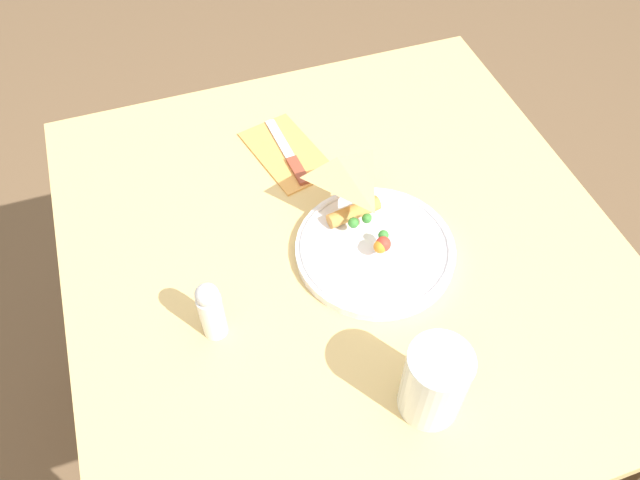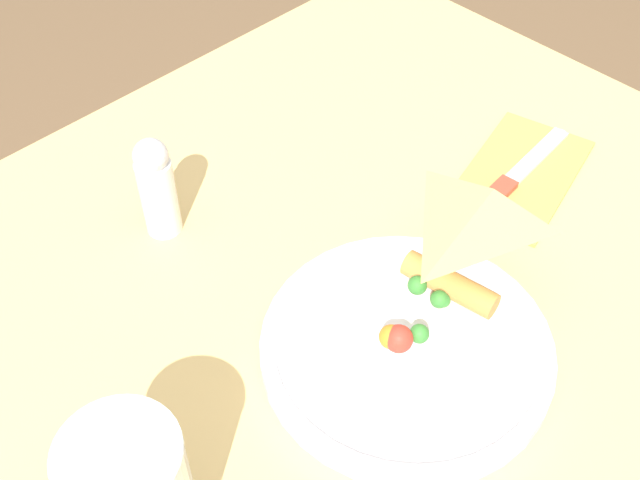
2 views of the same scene
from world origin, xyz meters
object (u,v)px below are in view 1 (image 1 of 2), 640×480
at_px(dining_table, 341,285).
at_px(milk_glass, 434,384).
at_px(plate_pizza, 374,246).
at_px(salt_shaker, 211,310).
at_px(napkin_folded, 287,153).
at_px(butter_knife, 288,154).

height_order(dining_table, milk_glass, milk_glass).
height_order(plate_pizza, salt_shaker, salt_shaker).
relative_size(plate_pizza, napkin_folded, 1.25).
bearing_deg(salt_shaker, napkin_folded, -32.86).
relative_size(dining_table, napkin_folded, 4.49).
bearing_deg(milk_glass, napkin_folded, 4.42).
xyz_separation_m(milk_glass, butter_knife, (0.51, 0.04, -0.05)).
relative_size(dining_table, plate_pizza, 3.59).
xyz_separation_m(dining_table, plate_pizza, (-0.03, -0.04, 0.13)).
xyz_separation_m(dining_table, napkin_folded, (0.23, 0.02, 0.12)).
bearing_deg(milk_glass, salt_shaker, 50.61).
height_order(napkin_folded, butter_knife, butter_knife).
relative_size(dining_table, salt_shaker, 8.15).
bearing_deg(milk_glass, butter_knife, 4.41).
xyz_separation_m(butter_knife, salt_shaker, (-0.31, 0.20, 0.05)).
bearing_deg(napkin_folded, plate_pizza, -165.60).
bearing_deg(salt_shaker, milk_glass, -129.39).
distance_m(butter_knife, salt_shaker, 0.37).
bearing_deg(butter_knife, napkin_folded, 0.00).
relative_size(plate_pizza, milk_glass, 2.00).
height_order(dining_table, plate_pizza, plate_pizza).
height_order(plate_pizza, butter_knife, plate_pizza).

